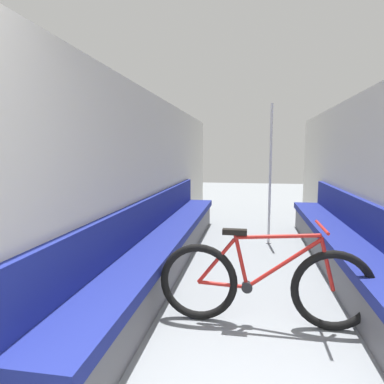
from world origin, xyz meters
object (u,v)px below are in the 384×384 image
(bench_seat_row_left, at_px, (165,244))
(bench_seat_row_right, at_px, (349,253))
(bicycle, at_px, (263,284))
(grab_pole_near, at_px, (270,177))

(bench_seat_row_left, distance_m, bench_seat_row_right, 2.14)
(bicycle, bearing_deg, bench_seat_row_right, 47.62)
(bicycle, relative_size, grab_pole_near, 0.81)
(bench_seat_row_left, xyz_separation_m, bicycle, (1.15, -1.23, 0.06))
(bench_seat_row_left, xyz_separation_m, grab_pole_near, (1.32, 1.35, 0.75))
(bench_seat_row_left, bearing_deg, bicycle, -47.04)
(bench_seat_row_right, distance_m, grab_pole_near, 1.75)
(bench_seat_row_right, height_order, grab_pole_near, grab_pole_near)
(bench_seat_row_left, relative_size, bicycle, 3.12)
(bench_seat_row_left, bearing_deg, bench_seat_row_right, 0.00)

